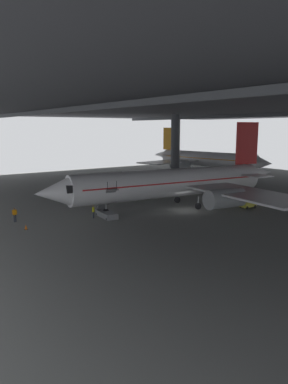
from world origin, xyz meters
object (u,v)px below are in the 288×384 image
object	(u,v)px
crew_worker_by_stairs	(93,211)
traffic_cone_orange	(26,227)
airplane_main	(175,183)
airplane_distant	(205,159)
boarding_stairs	(107,211)
crew_worker_near_nose	(15,214)
baggage_tug	(248,204)

from	to	relation	value
crew_worker_by_stairs	traffic_cone_orange	xyz separation A→B (m)	(0.38, -8.53, -0.63)
airplane_main	airplane_distant	xyz separation A→B (m)	(-27.81, 33.29, -0.15)
airplane_main	traffic_cone_orange	world-z (taller)	airplane_main
traffic_cone_orange	airplane_main	bearing A→B (deg)	88.28
crew_worker_by_stairs	traffic_cone_orange	bearing A→B (deg)	-87.47
boarding_stairs	airplane_distant	distance (m)	51.76
crew_worker_near_nose	airplane_distant	world-z (taller)	airplane_distant
airplane_main	crew_worker_by_stairs	bearing A→B (deg)	-94.66
airplane_distant	baggage_tug	xyz separation A→B (m)	(34.04, -25.14, -2.87)
airplane_main	crew_worker_by_stairs	xyz separation A→B (m)	(-1.00, -12.26, -2.62)
boarding_stairs	crew_worker_near_nose	size ratio (longest dim) A/B	2.75
airplane_main	airplane_distant	size ratio (longest dim) A/B	1.08
crew_worker_near_nose	traffic_cone_orange	distance (m)	4.18
crew_worker_by_stairs	baggage_tug	xyz separation A→B (m)	(7.23, 20.41, -0.39)
crew_worker_by_stairs	airplane_distant	distance (m)	52.92
boarding_stairs	airplane_distant	xyz separation A→B (m)	(-27.27, 43.91, 2.65)
boarding_stairs	crew_worker_by_stairs	distance (m)	1.72
crew_worker_by_stairs	baggage_tug	world-z (taller)	crew_worker_by_stairs
airplane_distant	airplane_main	bearing A→B (deg)	-50.12
airplane_main	baggage_tug	bearing A→B (deg)	52.61
crew_worker_near_nose	crew_worker_by_stairs	xyz separation A→B (m)	(3.74, 8.50, -0.07)
airplane_distant	baggage_tug	size ratio (longest dim) A/B	15.74
airplane_main	crew_worker_by_stairs	size ratio (longest dim) A/B	23.74
airplane_main	traffic_cone_orange	size ratio (longest dim) A/B	63.99
airplane_main	boarding_stairs	distance (m)	10.99
boarding_stairs	airplane_distant	world-z (taller)	airplane_distant
boarding_stairs	traffic_cone_orange	xyz separation A→B (m)	(-0.08, -10.18, -0.45)
traffic_cone_orange	baggage_tug	xyz separation A→B (m)	(6.85, 28.95, 0.23)
traffic_cone_orange	boarding_stairs	bearing A→B (deg)	89.53
crew_worker_by_stairs	airplane_main	bearing A→B (deg)	85.34
baggage_tug	traffic_cone_orange	bearing A→B (deg)	-103.32
airplane_distant	baggage_tug	world-z (taller)	airplane_distant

